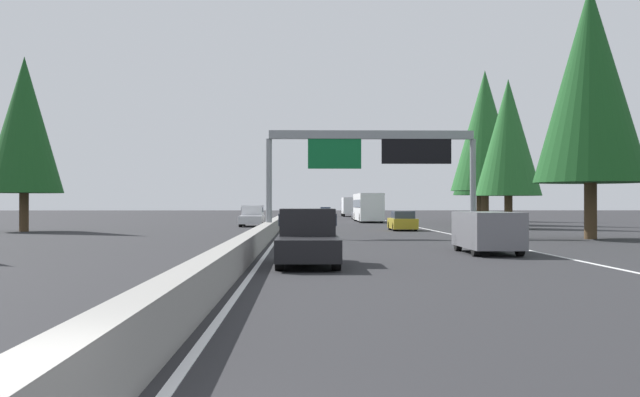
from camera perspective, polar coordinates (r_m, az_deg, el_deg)
The scene contains 18 objects.
ground_plane at distance 65.67m, azimuth -2.79°, elevation -2.14°, with size 320.00×320.00×0.00m, color #262628.
median_barrier at distance 85.65m, azimuth -2.64°, elevation -1.42°, with size 180.00×0.56×0.90m, color gray.
shoulder_stripe_right at distance 76.28m, azimuth 6.10°, elevation -1.88°, with size 160.00×0.16×0.01m, color silver.
shoulder_stripe_median at distance 75.66m, azimuth -2.40°, elevation -1.90°, with size 160.00×0.16×0.01m, color silver.
sign_gantry_overhead at distance 47.08m, azimuth 3.98°, elevation 3.38°, with size 0.50×12.68×6.42m.
pickup_near_center at distance 25.94m, azimuth -0.92°, elevation -2.85°, with size 5.60×2.00×1.86m.
minivan_far_left at distance 32.38m, azimuth 12.13°, elevation -2.28°, with size 5.00×1.95×1.69m.
sedan_mid_right at distance 58.90m, azimuth 6.06°, elevation -1.68°, with size 4.40×1.80×1.47m.
sedan_distant_b at distance 119.10m, azimuth 0.39°, elevation -1.01°, with size 4.40×1.80×1.47m.
sedan_near_right at distance 98.57m, azimuth 2.90°, elevation -1.14°, with size 4.40×1.80×1.47m.
bus_mid_left at distance 85.71m, azimuth 3.52°, elevation -0.57°, with size 11.50×2.55×3.10m.
box_truck_distant_a at distance 120.85m, azimuth 2.20°, elevation -0.56°, with size 8.50×2.40×2.95m.
oncoming_near at distance 69.48m, azimuth -4.98°, elevation -1.28°, with size 5.60×2.00×1.86m.
conifer_right_near at distance 47.67m, azimuth 19.15°, elevation 7.96°, with size 6.45×6.45×14.67m.
conifer_right_mid at distance 64.73m, azimuth 13.60°, elevation 4.36°, with size 5.32×5.32×12.08m.
conifer_right_far at distance 76.01m, azimuth 11.97°, elevation 4.87°, with size 6.48×6.48×14.72m.
conifer_right_distant at distance 91.02m, azimuth 11.58°, elevation 3.56°, with size 5.97×5.97×13.56m.
conifer_left_near at distance 60.71m, azimuth -20.81°, elevation 5.05°, with size 5.60×5.60×12.72m.
Camera 1 is at (-5.62, -1.72, 2.04)m, focal length 43.77 mm.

